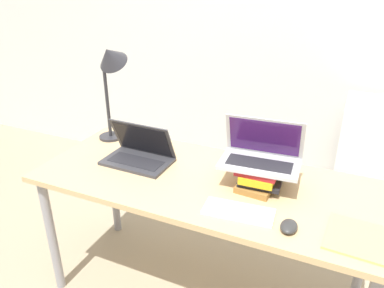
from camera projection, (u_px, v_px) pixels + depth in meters
The scene contains 10 objects.
wall_back at pixel (279, 22), 2.77m from camera, with size 8.00×0.05×2.70m.
desk at pixel (205, 193), 1.88m from camera, with size 1.71×0.71×0.77m.
laptop_left at pixel (139, 154), 2.00m from camera, with size 0.36×0.23×0.22m.
book_stack at pixel (260, 174), 1.78m from camera, with size 0.21×0.27×0.11m.
laptop_on_books at pixel (261, 155), 1.75m from camera, with size 0.38×0.24×0.22m.
wireless_keyboard at pixel (239, 212), 1.59m from camera, with size 0.31×0.15×0.01m.
mouse at pixel (289, 226), 1.49m from camera, with size 0.07×0.10×0.03m.
notepad at pixel (357, 238), 1.44m from camera, with size 0.24×0.25×0.01m.
desk_lamp at pixel (110, 68), 2.06m from camera, with size 0.23×0.20×0.60m.
mini_fridge at pixel (374, 169), 2.56m from camera, with size 0.50×0.48×0.93m.
Camera 1 is at (0.60, -1.13, 1.71)m, focal length 35.00 mm.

